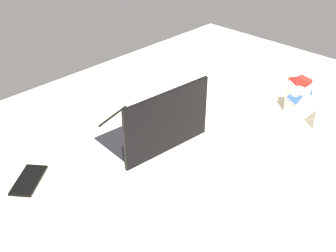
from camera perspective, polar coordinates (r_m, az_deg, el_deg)
bed_mattress at (r=156.94cm, az=4.74°, el=-2.59°), size 180.00×140.00×18.00cm
laptop at (r=138.62cm, az=-2.21°, el=-0.99°), size 34.90×25.83×23.00cm
snack_cup at (r=165.03cm, az=17.26°, el=3.96°), size 11.01×10.73×14.03cm
cell_phone at (r=131.94cm, az=-18.45°, el=-7.01°), size 15.22×13.98×0.80cm
charger_cable at (r=157.47cm, az=-7.52°, el=1.37°), size 16.63×4.74×0.60cm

